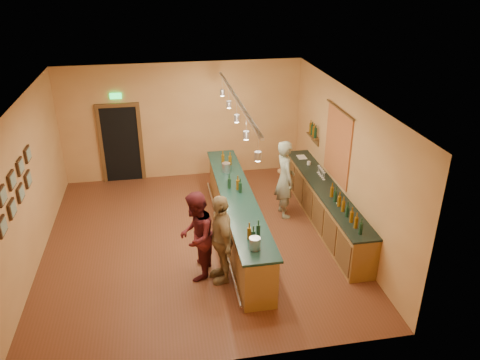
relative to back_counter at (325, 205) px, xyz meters
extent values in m
plane|color=brown|center=(-2.97, -0.18, -0.49)|extent=(7.00, 7.00, 0.00)
cube|color=silver|center=(-2.97, -0.18, 2.71)|extent=(6.50, 7.00, 0.02)
cube|color=#B47943|center=(-2.97, 3.32, 1.11)|extent=(6.50, 0.02, 3.20)
cube|color=#B47943|center=(-2.97, -3.68, 1.11)|extent=(6.50, 0.02, 3.20)
cube|color=#B47943|center=(-6.22, -0.18, 1.11)|extent=(0.02, 7.00, 3.20)
cube|color=#B47943|center=(0.28, -0.18, 1.11)|extent=(0.02, 7.00, 3.20)
cube|color=black|center=(-4.67, 3.30, 0.56)|extent=(0.95, 0.06, 2.10)
cube|color=#4B2F16|center=(-5.19, 3.28, 0.56)|extent=(0.10, 0.08, 2.10)
cube|color=#4B2F16|center=(-4.14, 3.28, 0.56)|extent=(0.10, 0.08, 2.10)
cube|color=#4B2F16|center=(-4.67, 3.28, 1.66)|extent=(1.15, 0.08, 0.10)
cube|color=#19E54C|center=(-4.67, 3.27, 1.91)|extent=(0.30, 0.04, 0.15)
cube|color=#A93121|center=(0.26, 0.22, 1.36)|extent=(0.03, 1.40, 1.60)
cube|color=#4B2F16|center=(0.19, 1.72, 1.06)|extent=(0.16, 0.55, 0.03)
cube|color=#4B2F16|center=(0.26, 1.72, 0.96)|extent=(0.03, 0.55, 0.18)
cube|color=brown|center=(0.00, 0.02, -0.04)|extent=(0.55, 4.50, 0.90)
cube|color=black|center=(0.00, 0.02, 0.43)|extent=(0.60, 4.55, 0.04)
cylinder|color=silver|center=(0.00, 1.32, 0.50)|extent=(0.09, 0.09, 0.09)
cube|color=silver|center=(-0.03, 1.82, 0.46)|extent=(0.22, 0.30, 0.01)
cube|color=brown|center=(-2.08, -0.18, 0.01)|extent=(0.60, 5.00, 1.00)
cube|color=black|center=(-2.08, -0.18, 0.54)|extent=(0.70, 5.10, 0.05)
cylinder|color=silver|center=(-2.44, -0.18, -0.34)|extent=(0.05, 5.00, 0.05)
cylinder|color=silver|center=(-2.13, -2.28, 0.67)|extent=(0.20, 0.20, 0.22)
cylinder|color=silver|center=(-2.13, 1.02, 0.67)|extent=(0.20, 0.20, 0.22)
cube|color=silver|center=(-2.08, -0.18, 2.65)|extent=(0.06, 4.60, 0.05)
cylinder|color=silver|center=(-2.08, -2.18, 2.46)|extent=(0.01, 0.01, 0.35)
cylinder|color=#A5A5AD|center=(-2.08, -2.18, 2.26)|extent=(0.11, 0.11, 0.14)
cylinder|color=#FFEABF|center=(-2.08, -2.18, 2.18)|extent=(0.08, 0.08, 0.02)
cylinder|color=silver|center=(-2.08, -1.18, 2.46)|extent=(0.01, 0.01, 0.35)
cylinder|color=#A5A5AD|center=(-2.08, -1.18, 2.26)|extent=(0.11, 0.11, 0.14)
cylinder|color=#FFEABF|center=(-2.08, -1.18, 2.18)|extent=(0.08, 0.08, 0.02)
cylinder|color=silver|center=(-2.08, -0.18, 2.46)|extent=(0.01, 0.01, 0.35)
cylinder|color=#A5A5AD|center=(-2.08, -0.18, 2.26)|extent=(0.11, 0.11, 0.14)
cylinder|color=#FFEABF|center=(-2.08, -0.18, 2.18)|extent=(0.08, 0.08, 0.02)
cylinder|color=silver|center=(-2.08, 0.82, 2.46)|extent=(0.01, 0.01, 0.35)
cylinder|color=#A5A5AD|center=(-2.08, 0.82, 2.26)|extent=(0.11, 0.11, 0.14)
cylinder|color=#FFEABF|center=(-2.08, 0.82, 2.18)|extent=(0.08, 0.08, 0.02)
cylinder|color=silver|center=(-2.08, 1.82, 2.46)|extent=(0.01, 0.01, 0.35)
cylinder|color=#A5A5AD|center=(-2.08, 1.82, 2.26)|extent=(0.11, 0.11, 0.14)
cylinder|color=#FFEABF|center=(-2.08, 1.82, 2.18)|extent=(0.08, 0.08, 0.02)
imported|color=gray|center=(-0.81, 0.60, 0.46)|extent=(0.49, 0.71, 1.89)
imported|color=#59191E|center=(-3.08, -1.43, 0.40)|extent=(0.88, 1.01, 1.78)
imported|color=#997A51|center=(-2.63, -1.62, 0.41)|extent=(0.55, 1.10, 1.80)
cylinder|color=#AC774D|center=(-0.52, 1.76, 0.12)|extent=(0.31, 0.31, 0.04)
cylinder|color=#AC774D|center=(-0.41, 1.76, -0.19)|extent=(0.04, 0.04, 0.59)
cylinder|color=#AC774D|center=(-0.58, 1.86, -0.19)|extent=(0.04, 0.04, 0.59)
cylinder|color=#AC774D|center=(-0.58, 1.65, -0.19)|extent=(0.04, 0.04, 0.59)
camera|label=1|loc=(-3.59, -8.95, 5.12)|focal=35.00mm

